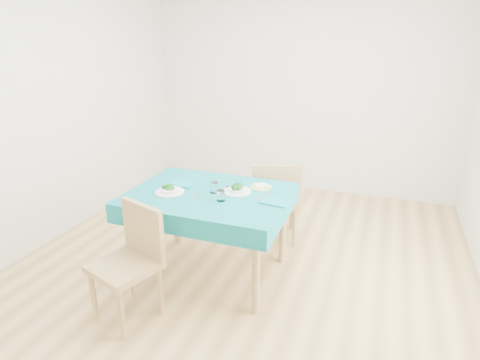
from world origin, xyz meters
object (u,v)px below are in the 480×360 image
(bowl_near, at_px, (170,189))
(side_plate, at_px, (261,187))
(table, at_px, (210,234))
(chair_far, at_px, (276,186))
(chair_near, at_px, (123,255))
(bowl_far, at_px, (237,188))

(bowl_near, xyz_separation_m, side_plate, (0.67, 0.38, -0.03))
(bowl_near, bearing_deg, table, 20.28)
(table, bearing_deg, side_plate, 36.10)
(table, distance_m, chair_far, 0.92)
(chair_near, xyz_separation_m, bowl_near, (0.02, 0.65, 0.27))
(table, relative_size, bowl_far, 5.48)
(side_plate, bearing_deg, chair_near, -124.08)
(chair_far, bearing_deg, bowl_far, 63.52)
(bowl_near, distance_m, bowl_far, 0.56)
(bowl_far, height_order, side_plate, bowl_far)
(chair_near, height_order, side_plate, chair_near)
(table, height_order, side_plate, side_plate)
(table, bearing_deg, bowl_near, -159.72)
(chair_far, xyz_separation_m, bowl_far, (-0.13, -0.74, 0.22))
(table, distance_m, bowl_far, 0.48)
(chair_near, relative_size, bowl_near, 4.40)
(chair_near, bearing_deg, bowl_far, 76.11)
(table, bearing_deg, chair_near, -113.29)
(chair_far, xyz_separation_m, side_plate, (0.02, -0.57, 0.19))
(bowl_far, bearing_deg, table, -156.67)
(bowl_near, height_order, bowl_far, same)
(chair_near, xyz_separation_m, chair_far, (0.67, 1.59, 0.05))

